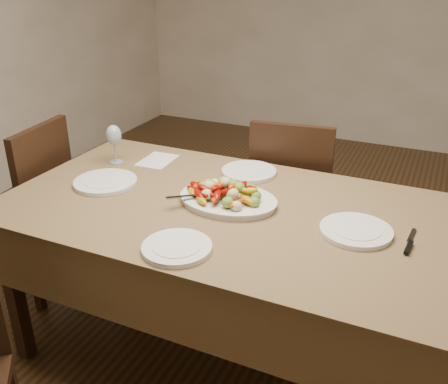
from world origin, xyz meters
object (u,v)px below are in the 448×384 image
plate_far (249,172)px  chair_far (294,197)px  wine_glass (114,143)px  plate_right (356,231)px  plate_left (105,182)px  plate_near (177,248)px  serving_platter (228,201)px  dining_table (224,282)px  chair_left (20,209)px

plate_far → chair_far: bearing=75.8°
plate_far → wine_glass: bearing=-167.7°
chair_far → plate_right: (0.46, -0.78, 0.29)m
plate_left → plate_near: (0.57, -0.36, 0.00)m
plate_near → wine_glass: bearing=138.8°
plate_left → wine_glass: wine_glass is taller
wine_glass → plate_far: bearing=12.3°
chair_far → serving_platter: (-0.07, -0.76, 0.30)m
dining_table → serving_platter: bearing=72.6°
chair_left → plate_far: size_ratio=3.67×
chair_far → chair_left: 1.48m
chair_far → chair_left: (-1.27, -0.75, 0.00)m
dining_table → plate_right: plate_right is taller
chair_far → plate_far: chair_far is taller
serving_platter → plate_far: bearing=97.0°
serving_platter → plate_left: bearing=-175.4°
dining_table → plate_near: plate_near is taller
chair_far → dining_table: bearing=77.7°
chair_left → serving_platter: bearing=83.1°
serving_platter → plate_left: 0.59m
plate_far → plate_near: 0.74m
serving_platter → wine_glass: wine_glass is taller
chair_left → wine_glass: (0.51, 0.19, 0.39)m
plate_near → chair_left: bearing=161.0°
plate_left → chair_far: bearing=51.0°
chair_far → plate_left: chair_far is taller
serving_platter → plate_far: size_ratio=1.56×
chair_far → plate_near: 1.20m
plate_far → plate_near: (0.03, -0.74, 0.00)m
plate_right → wine_glass: (-1.23, 0.22, 0.09)m
serving_platter → wine_glass: bearing=164.7°
serving_platter → plate_right: (0.53, -0.03, -0.00)m
chair_left → plate_left: 0.69m
chair_far → plate_near: bearing=79.2°
plate_near → serving_platter: bearing=88.2°
dining_table → wine_glass: bearing=162.7°
chair_left → serving_platter: size_ratio=2.35×
plate_far → chair_left: bearing=-164.2°
chair_left → wine_glass: size_ratio=4.64×
plate_near → dining_table: bearing=89.2°
plate_near → wine_glass: wine_glass is taller
chair_left → dining_table: bearing=81.9°
plate_right → plate_near: same height
serving_platter → plate_far: serving_platter is taller
plate_left → plate_near: bearing=-32.2°
chair_far → wine_glass: wine_glass is taller
serving_platter → wine_glass: (-0.70, 0.19, 0.09)m
wine_glass → plate_left: bearing=-64.8°
serving_platter → plate_left: (-0.58, -0.05, -0.00)m
plate_far → serving_platter: bearing=-83.0°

